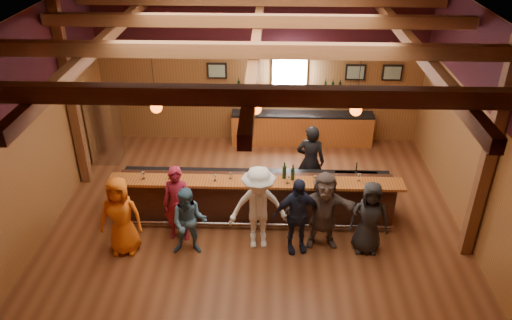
{
  "coord_description": "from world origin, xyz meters",
  "views": [
    {
      "loc": [
        0.32,
        -9.18,
        6.71
      ],
      "look_at": [
        0.0,
        0.3,
        1.35
      ],
      "focal_mm": 35.0,
      "sensor_mm": 36.0,
      "label": 1
    }
  ],
  "objects_px": {
    "customer_orange": "(121,216)",
    "customer_brown": "(324,210)",
    "ice_bucket": "(257,175)",
    "customer_navy": "(297,216)",
    "back_bar_cabinet": "(302,129)",
    "customer_white": "(259,208)",
    "bartender": "(310,162)",
    "bottle_a": "(293,174)",
    "customer_dark": "(369,218)",
    "bar_counter": "(257,195)",
    "stainless_fridge": "(105,130)",
    "customer_denim": "(189,222)",
    "customer_redvest": "(178,204)"
  },
  "relations": [
    {
      "from": "customer_navy",
      "to": "stainless_fridge",
      "type": "bearing_deg",
      "value": 131.6
    },
    {
      "from": "bar_counter",
      "to": "customer_white",
      "type": "bearing_deg",
      "value": -86.0
    },
    {
      "from": "customer_redvest",
      "to": "bartender",
      "type": "xyz_separation_m",
      "value": [
        2.84,
        1.75,
        0.07
      ]
    },
    {
      "from": "bar_counter",
      "to": "bottle_a",
      "type": "distance_m",
      "value": 1.09
    },
    {
      "from": "stainless_fridge",
      "to": "bottle_a",
      "type": "relative_size",
      "value": 4.98
    },
    {
      "from": "customer_navy",
      "to": "back_bar_cabinet",
      "type": "bearing_deg",
      "value": 73.81
    },
    {
      "from": "customer_redvest",
      "to": "customer_orange",
      "type": "bearing_deg",
      "value": -153.19
    },
    {
      "from": "customer_redvest",
      "to": "customer_dark",
      "type": "xyz_separation_m",
      "value": [
        3.89,
        -0.28,
        -0.06
      ]
    },
    {
      "from": "customer_navy",
      "to": "ice_bucket",
      "type": "xyz_separation_m",
      "value": [
        -0.82,
        0.89,
        0.39
      ]
    },
    {
      "from": "customer_redvest",
      "to": "ice_bucket",
      "type": "bearing_deg",
      "value": 22.41
    },
    {
      "from": "customer_denim",
      "to": "bartender",
      "type": "height_order",
      "value": "bartender"
    },
    {
      "from": "customer_dark",
      "to": "bottle_a",
      "type": "distance_m",
      "value": 1.82
    },
    {
      "from": "stainless_fridge",
      "to": "customer_denim",
      "type": "height_order",
      "value": "stainless_fridge"
    },
    {
      "from": "customer_white",
      "to": "customer_brown",
      "type": "xyz_separation_m",
      "value": [
        1.32,
        0.08,
        -0.07
      ]
    },
    {
      "from": "stainless_fridge",
      "to": "customer_brown",
      "type": "distance_m",
      "value": 6.5
    },
    {
      "from": "customer_dark",
      "to": "bartender",
      "type": "height_order",
      "value": "bartender"
    },
    {
      "from": "customer_white",
      "to": "customer_navy",
      "type": "bearing_deg",
      "value": -14.86
    },
    {
      "from": "customer_denim",
      "to": "customer_dark",
      "type": "xyz_separation_m",
      "value": [
        3.59,
        0.2,
        0.05
      ]
    },
    {
      "from": "back_bar_cabinet",
      "to": "bottle_a",
      "type": "height_order",
      "value": "bottle_a"
    },
    {
      "from": "customer_navy",
      "to": "customer_brown",
      "type": "height_order",
      "value": "customer_brown"
    },
    {
      "from": "stainless_fridge",
      "to": "customer_redvest",
      "type": "height_order",
      "value": "stainless_fridge"
    },
    {
      "from": "bar_counter",
      "to": "customer_brown",
      "type": "bearing_deg",
      "value": -35.84
    },
    {
      "from": "back_bar_cabinet",
      "to": "stainless_fridge",
      "type": "height_order",
      "value": "stainless_fridge"
    },
    {
      "from": "stainless_fridge",
      "to": "customer_denim",
      "type": "xyz_separation_m",
      "value": [
        2.81,
        -3.8,
        -0.15
      ]
    },
    {
      "from": "customer_orange",
      "to": "customer_navy",
      "type": "height_order",
      "value": "customer_orange"
    },
    {
      "from": "bar_counter",
      "to": "customer_navy",
      "type": "relative_size",
      "value": 3.72
    },
    {
      "from": "bartender",
      "to": "bottle_a",
      "type": "height_order",
      "value": "bartender"
    },
    {
      "from": "customer_navy",
      "to": "bartender",
      "type": "bearing_deg",
      "value": 67.12
    },
    {
      "from": "stainless_fridge",
      "to": "customer_denim",
      "type": "distance_m",
      "value": 4.73
    },
    {
      "from": "bar_counter",
      "to": "customer_brown",
      "type": "xyz_separation_m",
      "value": [
        1.39,
        -1.01,
        0.34
      ]
    },
    {
      "from": "bar_counter",
      "to": "customer_dark",
      "type": "relative_size",
      "value": 3.94
    },
    {
      "from": "customer_denim",
      "to": "customer_brown",
      "type": "bearing_deg",
      "value": 6.01
    },
    {
      "from": "customer_brown",
      "to": "ice_bucket",
      "type": "bearing_deg",
      "value": 151.2
    },
    {
      "from": "customer_brown",
      "to": "ice_bucket",
      "type": "xyz_separation_m",
      "value": [
        -1.37,
        0.7,
        0.37
      ]
    },
    {
      "from": "bar_counter",
      "to": "back_bar_cabinet",
      "type": "xyz_separation_m",
      "value": [
        1.18,
        3.57,
        -0.05
      ]
    },
    {
      "from": "ice_bucket",
      "to": "bottle_a",
      "type": "xyz_separation_m",
      "value": [
        0.75,
        0.06,
        0.02
      ]
    },
    {
      "from": "customer_denim",
      "to": "bottle_a",
      "type": "relative_size",
      "value": 4.17
    },
    {
      "from": "ice_bucket",
      "to": "bartender",
      "type": "bearing_deg",
      "value": 44.33
    },
    {
      "from": "customer_orange",
      "to": "customer_navy",
      "type": "xyz_separation_m",
      "value": [
        3.5,
        0.14,
        -0.01
      ]
    },
    {
      "from": "customer_white",
      "to": "bottle_a",
      "type": "relative_size",
      "value": 5.16
    },
    {
      "from": "bottle_a",
      "to": "bartender",
      "type": "bearing_deg",
      "value": 67.73
    },
    {
      "from": "customer_orange",
      "to": "customer_brown",
      "type": "relative_size",
      "value": 1.0
    },
    {
      "from": "customer_white",
      "to": "back_bar_cabinet",
      "type": "bearing_deg",
      "value": 69.74
    },
    {
      "from": "ice_bucket",
      "to": "bottle_a",
      "type": "height_order",
      "value": "bottle_a"
    },
    {
      "from": "customer_brown",
      "to": "customer_redvest",
      "type": "bearing_deg",
      "value": 175.81
    },
    {
      "from": "customer_denim",
      "to": "bartender",
      "type": "relative_size",
      "value": 0.82
    },
    {
      "from": "customer_orange",
      "to": "ice_bucket",
      "type": "bearing_deg",
      "value": 19.84
    },
    {
      "from": "back_bar_cabinet",
      "to": "ice_bucket",
      "type": "xyz_separation_m",
      "value": [
        -1.16,
        -3.88,
        0.76
      ]
    },
    {
      "from": "customer_brown",
      "to": "customer_dark",
      "type": "relative_size",
      "value": 1.08
    },
    {
      "from": "customer_orange",
      "to": "customer_navy",
      "type": "relative_size",
      "value": 1.01
    }
  ]
}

